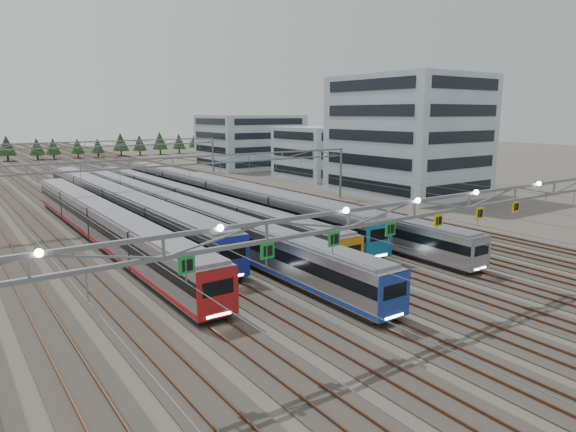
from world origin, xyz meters
TOP-DOWN VIEW (x-y plane):
  - ground at (0.00, 0.00)m, footprint 400.00×400.00m
  - track_bed at (0.00, 100.00)m, footprint 54.00×260.00m
  - train_a at (-11.25, 31.93)m, footprint 2.93×52.63m
  - train_b at (-6.75, 42.74)m, footprint 3.07×61.60m
  - train_c at (-2.25, 33.62)m, footprint 2.74×68.86m
  - train_d at (2.25, 42.07)m, footprint 2.60×67.64m
  - train_e at (6.75, 41.46)m, footprint 3.17×63.65m
  - train_f at (11.25, 30.77)m, footprint 2.53×56.63m
  - gantry_near at (-0.05, -0.12)m, footprint 56.36×0.61m
  - gantry_mid at (0.00, 40.00)m, footprint 56.36×0.36m
  - gantry_far at (0.00, 85.00)m, footprint 56.36×0.36m
  - depot_bldg_south at (40.27, 37.61)m, footprint 18.00×22.00m
  - depot_bldg_mid at (41.69, 62.78)m, footprint 14.00×16.00m
  - depot_bldg_north at (40.39, 89.11)m, footprint 22.00×18.00m
  - treeline at (5.40, 142.00)m, footprint 106.40×5.60m

SIDE VIEW (x-z plane):
  - ground at x=0.00m, z-range 0.00..0.00m
  - track_bed at x=0.00m, z-range -1.22..4.20m
  - train_f at x=11.25m, z-range 0.25..3.53m
  - train_d at x=2.25m, z-range 0.25..3.63m
  - train_c at x=-2.25m, z-range 0.25..3.82m
  - train_a at x=-11.25m, z-range 0.25..4.07m
  - train_b at x=-6.75m, z-range 0.25..4.26m
  - train_e at x=6.75m, z-range 0.25..4.40m
  - treeline at x=5.40m, z-range 0.72..7.74m
  - depot_bldg_mid at x=41.69m, z-range 0.00..10.57m
  - gantry_mid at x=0.00m, z-range 2.39..10.39m
  - gantry_far at x=0.00m, z-range 2.39..10.39m
  - depot_bldg_north at x=40.39m, z-range 0.00..12.91m
  - gantry_near at x=-0.05m, z-range 3.05..11.13m
  - depot_bldg_south at x=40.27m, z-range 0.00..19.35m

